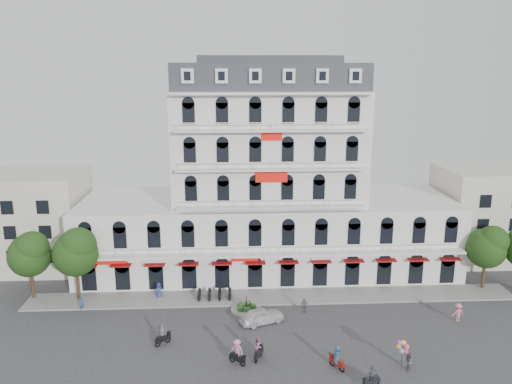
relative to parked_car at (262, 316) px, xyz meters
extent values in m
plane|color=#38383A|center=(1.57, -3.43, -0.76)|extent=(120.00, 120.00, 0.00)
cube|color=gray|center=(1.57, 5.57, -0.68)|extent=(53.00, 4.00, 0.16)
cube|color=silver|center=(1.57, 14.57, 3.74)|extent=(45.00, 14.00, 9.00)
cube|color=silver|center=(1.57, 14.57, 14.74)|extent=(22.00, 12.00, 13.00)
cube|color=#2D3035|center=(1.57, 14.57, 22.74)|extent=(21.56, 11.76, 3.00)
cube|color=#2D3035|center=(1.57, 14.57, 24.64)|extent=(15.84, 8.64, 0.80)
cube|color=maroon|center=(1.57, 7.07, 2.74)|extent=(40.50, 1.00, 0.15)
cube|color=red|center=(1.57, 8.45, 12.24)|extent=(3.50, 0.10, 1.40)
cube|color=beige|center=(-28.43, 16.57, 5.24)|extent=(14.00, 10.00, 12.00)
cube|color=beige|center=(31.57, 16.57, 5.24)|extent=(14.00, 10.00, 12.00)
cylinder|color=gray|center=(-1.43, 2.57, -0.64)|extent=(3.20, 3.20, 0.24)
cylinder|color=black|center=(-1.43, 2.57, 0.14)|extent=(0.08, 0.08, 1.40)
sphere|color=#1B511D|center=(-0.73, 2.57, -0.31)|extent=(0.70, 0.70, 0.70)
sphere|color=#1B511D|center=(-1.21, 3.24, -0.31)|extent=(0.70, 0.70, 0.70)
sphere|color=#1B511D|center=(-1.99, 2.99, -0.31)|extent=(0.70, 0.70, 0.70)
sphere|color=#1B511D|center=(-2.01, 2.17, -0.31)|extent=(0.70, 0.70, 0.70)
sphere|color=#1B511D|center=(-1.23, 1.90, -0.31)|extent=(0.70, 0.70, 0.70)
cylinder|color=#382314|center=(-24.43, 6.57, 1.00)|extent=(0.36, 0.36, 3.52)
sphere|color=#163811|center=(-24.43, 6.57, 4.20)|extent=(4.48, 4.48, 4.48)
sphere|color=#163811|center=(-23.93, 6.27, 5.24)|extent=(3.52, 3.52, 3.52)
sphere|color=#163811|center=(-24.83, 6.87, 4.84)|extent=(3.20, 3.20, 3.20)
cylinder|color=#382314|center=(-19.43, 6.07, 1.11)|extent=(0.36, 0.36, 3.74)
sphere|color=#163811|center=(-19.43, 6.07, 4.51)|extent=(4.76, 4.76, 4.76)
sphere|color=#163811|center=(-18.93, 5.77, 5.62)|extent=(3.74, 3.74, 3.74)
sphere|color=#163811|center=(-19.83, 6.37, 5.19)|extent=(3.40, 3.40, 3.40)
cylinder|color=#382314|center=(25.57, 6.57, 0.96)|extent=(0.36, 0.36, 3.43)
sphere|color=#163811|center=(25.57, 6.57, 4.08)|extent=(4.37, 4.37, 4.37)
sphere|color=#163811|center=(26.07, 6.27, 5.09)|extent=(3.43, 3.43, 3.43)
sphere|color=#163811|center=(25.17, 6.87, 4.70)|extent=(3.12, 3.12, 3.12)
imported|color=silver|center=(0.00, 0.00, 0.00)|extent=(4.81, 3.32, 1.52)
cube|color=black|center=(-9.18, -3.57, -0.21)|extent=(1.37, 1.24, 0.35)
torus|color=black|center=(-8.77, -3.22, -0.48)|extent=(0.53, 0.48, 0.60)
torus|color=black|center=(-9.60, -3.93, -0.48)|extent=(0.53, 0.48, 0.60)
imported|color=slate|center=(-9.18, -3.57, 0.42)|extent=(0.63, 0.61, 1.46)
cube|color=black|center=(-0.66, -6.41, -0.21)|extent=(0.94, 1.51, 0.35)
torus|color=black|center=(-0.44, -5.91, -0.48)|extent=(0.36, 0.60, 0.60)
torus|color=black|center=(-0.89, -6.91, -0.48)|extent=(0.36, 0.60, 0.60)
imported|color=#B86193|center=(-0.66, -6.41, 0.54)|extent=(0.93, 1.02, 1.69)
cube|color=maroon|center=(5.77, -8.13, -0.21)|extent=(1.14, 1.43, 0.35)
torus|color=black|center=(5.46, -7.68, -0.48)|extent=(0.44, 0.56, 0.60)
torus|color=black|center=(6.08, -8.59, -0.48)|extent=(0.44, 0.56, 0.60)
imported|color=#275276|center=(5.77, -8.13, 0.51)|extent=(0.89, 0.96, 1.64)
cube|color=black|center=(7.93, -10.80, -0.21)|extent=(1.51, 0.95, 0.35)
torus|color=black|center=(8.43, -10.57, -0.48)|extent=(0.59, 0.36, 0.60)
imported|color=#595B61|center=(7.93, -10.80, 0.42)|extent=(0.93, 0.68, 1.46)
cube|color=black|center=(-2.51, -7.03, -0.21)|extent=(1.41, 1.18, 0.35)
torus|color=black|center=(-2.07, -7.36, -0.48)|extent=(0.55, 0.46, 0.60)
torus|color=black|center=(-2.95, -6.70, -0.48)|extent=(0.55, 0.46, 0.60)
imported|color=pink|center=(-2.51, -7.03, 0.61)|extent=(1.36, 1.25, 1.83)
imported|color=navy|center=(-10.85, 6.07, 0.12)|extent=(0.92, 0.66, 1.76)
imported|color=slate|center=(4.50, 1.91, 0.01)|extent=(0.91, 0.40, 1.54)
imported|color=#D87283|center=(19.36, -0.76, 0.21)|extent=(1.38, 0.98, 1.93)
imported|color=navy|center=(-18.43, 3.55, 0.00)|extent=(0.59, 0.66, 1.51)
imported|color=#595A61|center=(11.53, -8.70, 0.07)|extent=(0.74, 0.89, 1.67)
cylinder|color=black|center=(11.13, -8.40, 0.24)|extent=(0.04, 0.04, 2.00)
sphere|color=#E54C99|center=(11.48, -8.40, 1.24)|extent=(0.44, 0.44, 0.44)
sphere|color=yellow|center=(11.30, -8.09, 1.45)|extent=(0.44, 0.44, 0.44)
sphere|color=#994CD8|center=(10.95, -8.09, 1.47)|extent=(0.44, 0.44, 0.44)
sphere|color=orange|center=(10.78, -8.40, 1.28)|extent=(0.44, 0.44, 0.44)
sphere|color=#4CB2E5|center=(10.95, -8.70, 1.05)|extent=(0.44, 0.44, 0.44)
sphere|color=#D8334C|center=(11.31, -8.70, 1.00)|extent=(0.44, 0.44, 0.44)
camera|label=1|loc=(-2.85, -44.65, 23.31)|focal=35.00mm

